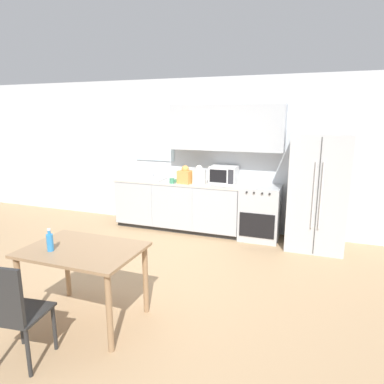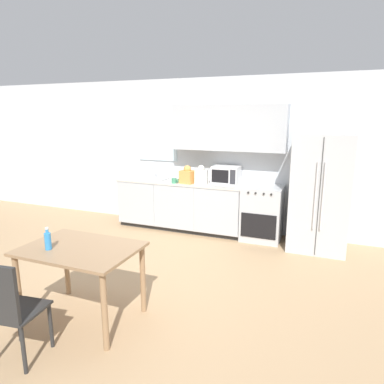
% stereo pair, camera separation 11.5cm
% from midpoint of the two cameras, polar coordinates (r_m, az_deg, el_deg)
% --- Properties ---
extents(ground_plane, '(12.00, 12.00, 0.00)m').
position_cam_midpoint_polar(ground_plane, '(4.59, -6.80, -14.00)').
color(ground_plane, tan).
extents(wall_back, '(12.00, 0.38, 2.70)m').
position_cam_midpoint_polar(wall_back, '(6.21, 3.68, 7.07)').
color(wall_back, silver).
rests_on(wall_back, ground_plane).
extents(kitchen_counter, '(2.33, 0.64, 0.89)m').
position_cam_midpoint_polar(kitchen_counter, '(6.27, -1.32, -2.14)').
color(kitchen_counter, '#333333').
rests_on(kitchen_counter, ground_plane).
extents(oven_range, '(0.64, 0.64, 0.91)m').
position_cam_midpoint_polar(oven_range, '(5.87, 12.17, -3.45)').
color(oven_range, '#B7BABC').
rests_on(oven_range, ground_plane).
extents(refrigerator, '(0.85, 0.82, 1.79)m').
position_cam_midpoint_polar(refrigerator, '(5.61, 21.10, -0.09)').
color(refrigerator, silver).
rests_on(refrigerator, ground_plane).
extents(kitchen_sink, '(0.60, 0.39, 0.20)m').
position_cam_midpoint_polar(kitchen_sink, '(6.43, -6.28, 2.32)').
color(kitchen_sink, '#B7BABC').
rests_on(kitchen_sink, kitchen_counter).
extents(microwave, '(0.46, 0.36, 0.30)m').
position_cam_midpoint_polar(microwave, '(5.98, 6.24, 2.87)').
color(microwave, silver).
rests_on(microwave, kitchen_counter).
extents(coffee_mug, '(0.12, 0.09, 0.09)m').
position_cam_midpoint_polar(coffee_mug, '(5.98, -2.38, 1.91)').
color(coffee_mug, '#3F8C66').
rests_on(coffee_mug, kitchen_counter).
extents(grocery_bag_0, '(0.25, 0.22, 0.33)m').
position_cam_midpoint_polar(grocery_bag_0, '(5.89, 2.09, 2.72)').
color(grocery_bag_0, silver).
rests_on(grocery_bag_0, kitchen_counter).
extents(grocery_bag_1, '(0.27, 0.24, 0.32)m').
position_cam_midpoint_polar(grocery_bag_1, '(5.96, -0.22, 2.76)').
color(grocery_bag_1, '#DB994C').
rests_on(grocery_bag_1, kitchen_counter).
extents(dining_table, '(1.13, 0.79, 0.77)m').
position_cam_midpoint_polar(dining_table, '(3.63, -17.17, -10.49)').
color(dining_table, '#997551').
rests_on(dining_table, ground_plane).
extents(dining_chair_near, '(0.45, 0.45, 0.93)m').
position_cam_midpoint_polar(dining_chair_near, '(3.26, -27.42, -16.54)').
color(dining_chair_near, '#282828').
rests_on(dining_chair_near, ground_plane).
extents(drink_bottle, '(0.06, 0.06, 0.23)m').
position_cam_midpoint_polar(drink_bottle, '(3.60, -22.05, -7.50)').
color(drink_bottle, '#338CD8').
rests_on(drink_bottle, dining_table).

